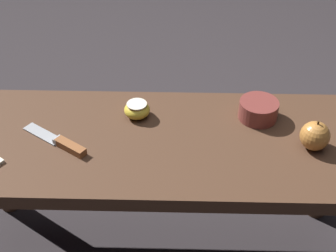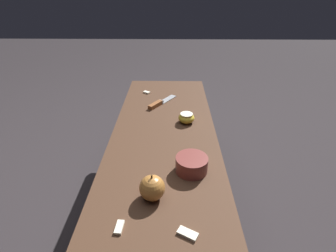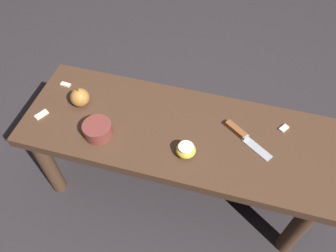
{
  "view_description": "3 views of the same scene",
  "coord_description": "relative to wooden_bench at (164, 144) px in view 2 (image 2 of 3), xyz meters",
  "views": [
    {
      "loc": [
        0.05,
        -0.93,
        1.23
      ],
      "look_at": [
        0.02,
        0.02,
        0.48
      ],
      "focal_mm": 50.0,
      "sensor_mm": 36.0,
      "label": 1
    },
    {
      "loc": [
        0.95,
        0.03,
        1.01
      ],
      "look_at": [
        0.02,
        0.02,
        0.48
      ],
      "focal_mm": 28.0,
      "sensor_mm": 36.0,
      "label": 2
    },
    {
      "loc": [
        -0.17,
        0.73,
        1.43
      ],
      "look_at": [
        0.02,
        0.02,
        0.48
      ],
      "focal_mm": 35.0,
      "sensor_mm": 36.0,
      "label": 3
    }
  ],
  "objects": [
    {
      "name": "ground_plane",
      "position": [
        0.0,
        0.0,
        -0.37
      ],
      "size": [
        8.0,
        8.0,
        0.0
      ],
      "primitive_type": "plane",
      "color": "#2D282B"
    },
    {
      "name": "knife",
      "position": [
        -0.24,
        -0.03,
        0.08
      ],
      "size": [
        0.19,
        0.14,
        0.02
      ],
      "rotation": [
        0.0,
        0.0,
        2.54
      ],
      "color": "#9EA0A5",
      "rests_on": "wooden_bench"
    },
    {
      "name": "apple_slice_near_bowl",
      "position": [
        0.52,
        0.07,
        0.08
      ],
      "size": [
        0.05,
        0.06,
        0.01
      ],
      "color": "silver",
      "rests_on": "wooden_bench"
    },
    {
      "name": "bowl",
      "position": [
        0.27,
        0.1,
        0.1
      ],
      "size": [
        0.11,
        0.11,
        0.05
      ],
      "color": "brown",
      "rests_on": "wooden_bench"
    },
    {
      "name": "apple_whole",
      "position": [
        0.39,
        -0.02,
        0.11
      ],
      "size": [
        0.08,
        0.08,
        0.08
      ],
      "color": "#B27233",
      "rests_on": "wooden_bench"
    },
    {
      "name": "apple_slice_near_knife",
      "position": [
        0.5,
        -0.1,
        0.08
      ],
      "size": [
        0.04,
        0.02,
        0.01
      ],
      "color": "silver",
      "rests_on": "wooden_bench"
    },
    {
      "name": "apple_cut",
      "position": [
        -0.06,
        0.1,
        0.1
      ],
      "size": [
        0.07,
        0.07,
        0.04
      ],
      "color": "gold",
      "rests_on": "wooden_bench"
    },
    {
      "name": "apple_slice_center",
      "position": [
        -0.39,
        -0.11,
        0.08
      ],
      "size": [
        0.04,
        0.04,
        0.01
      ],
      "color": "silver",
      "rests_on": "wooden_bench"
    },
    {
      "name": "wooden_bench",
      "position": [
        0.0,
        0.0,
        0.0
      ],
      "size": [
        1.17,
        0.43,
        0.45
      ],
      "color": "#472D1E",
      "rests_on": "ground_plane"
    }
  ]
}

